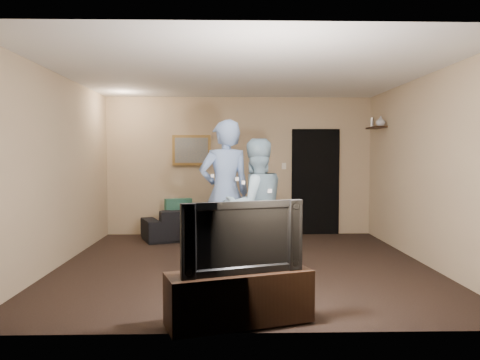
{
  "coord_description": "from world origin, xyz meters",
  "views": [
    {
      "loc": [
        -0.21,
        -6.37,
        1.5
      ],
      "look_at": [
        -0.04,
        0.3,
        1.15
      ],
      "focal_mm": 35.0,
      "sensor_mm": 36.0,
      "label": 1
    }
  ],
  "objects_px": {
    "sofa": "(196,223)",
    "television": "(239,236)",
    "tv_console": "(239,297)",
    "wii_player_left": "(225,193)",
    "wii_player_right": "(255,207)"
  },
  "relations": [
    {
      "from": "television",
      "to": "wii_player_left",
      "type": "relative_size",
      "value": 0.55
    },
    {
      "from": "tv_console",
      "to": "wii_player_left",
      "type": "relative_size",
      "value": 0.65
    },
    {
      "from": "sofa",
      "to": "television",
      "type": "distance_m",
      "value": 4.47
    },
    {
      "from": "tv_console",
      "to": "sofa",
      "type": "bearing_deg",
      "value": 80.56
    },
    {
      "from": "television",
      "to": "tv_console",
      "type": "bearing_deg",
      "value": -18.2
    },
    {
      "from": "tv_console",
      "to": "wii_player_left",
      "type": "bearing_deg",
      "value": 75.4
    },
    {
      "from": "sofa",
      "to": "wii_player_right",
      "type": "distance_m",
      "value": 2.81
    },
    {
      "from": "sofa",
      "to": "wii_player_right",
      "type": "height_order",
      "value": "wii_player_right"
    },
    {
      "from": "television",
      "to": "wii_player_right",
      "type": "relative_size",
      "value": 0.64
    },
    {
      "from": "sofa",
      "to": "wii_player_left",
      "type": "relative_size",
      "value": 0.96
    },
    {
      "from": "sofa",
      "to": "wii_player_left",
      "type": "height_order",
      "value": "wii_player_left"
    },
    {
      "from": "television",
      "to": "wii_player_left",
      "type": "distance_m",
      "value": 2.27
    },
    {
      "from": "tv_console",
      "to": "television",
      "type": "xyz_separation_m",
      "value": [
        -0.0,
        0.0,
        0.54
      ]
    },
    {
      "from": "sofa",
      "to": "television",
      "type": "relative_size",
      "value": 1.73
    },
    {
      "from": "wii_player_left",
      "to": "wii_player_right",
      "type": "bearing_deg",
      "value": -49.98
    }
  ]
}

